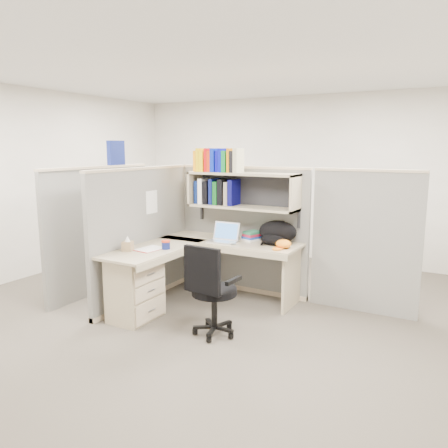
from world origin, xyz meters
The scene contains 14 objects.
ground centered at (0.00, 0.00, 0.00)m, with size 6.00×6.00×0.00m, color #37312B.
room_shell centered at (0.00, 0.00, 1.62)m, with size 6.00×6.00×6.00m.
cubicle centered at (-0.37, 0.45, 0.91)m, with size 3.79×1.84×1.95m.
desk centered at (-0.41, -0.29, 0.44)m, with size 1.74×1.75×0.73m.
laptop centered at (-0.03, 0.44, 0.85)m, with size 0.33×0.33×0.24m, color silver, non-canonical shape.
backpack centered at (0.56, 0.67, 0.87)m, with size 0.46×0.36×0.27m, color black, non-canonical shape.
orange_cap centered at (0.73, 0.50, 0.78)m, with size 0.18×0.21×0.10m, color orange, non-canonical shape.
snack_canister centered at (-0.42, -0.19, 0.78)m, with size 0.10×0.10×0.10m.
tissue_box centered at (-0.73, -0.46, 0.81)m, with size 0.11×0.11×0.17m, color #9C8058, non-canonical shape.
mouse centered at (0.13, 0.39, 0.75)m, with size 0.10×0.07×0.04m, color #819BB8.
paper_cup centered at (-0.07, 0.71, 0.78)m, with size 0.07×0.07×0.10m, color white.
book_stack centered at (0.23, 0.72, 0.79)m, with size 0.17×0.23×0.11m, color slate, non-canonical shape.
loose_paper centered at (-0.58, -0.26, 0.73)m, with size 0.23×0.30×0.00m, color white, non-canonical shape.
task_chair centered at (0.39, -0.53, 0.33)m, with size 0.50×0.46×0.95m.
Camera 1 is at (2.49, -4.06, 1.86)m, focal length 35.00 mm.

